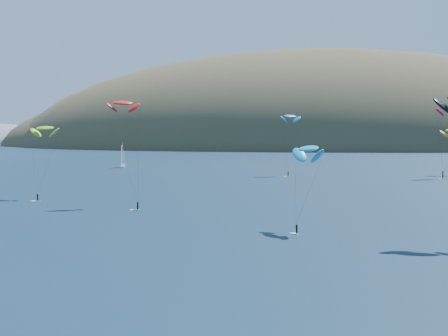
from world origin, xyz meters
name	(u,v)px	position (x,y,z in m)	size (l,w,h in m)	color
island	(333,158)	(39.40, 562.36, -10.74)	(730.00, 300.00, 210.00)	#3D3526
sailboat	(122,165)	(-56.08, 218.80, 0.93)	(9.33, 8.15, 11.17)	silver
kitesurfer_3	(45,128)	(-36.11, 100.02, 17.10)	(7.68, 10.83, 19.21)	#ABF81B
kitesurfer_4	(290,116)	(19.47, 184.60, 21.60)	(8.56, 10.04, 23.86)	#ABF81B
kitesurfer_5	(308,149)	(29.38, 60.01, 13.61)	(7.22, 9.51, 15.73)	#ABF81B
kitesurfer_8	(447,108)	(73.86, 182.32, 24.18)	(10.27, 10.58, 26.83)	#ABF81B
kitesurfer_9	(123,103)	(-12.09, 88.25, 22.63)	(10.18, 11.55, 24.66)	#ABF81B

